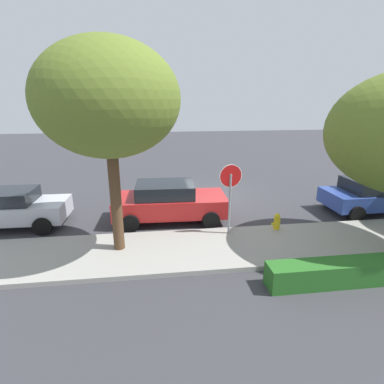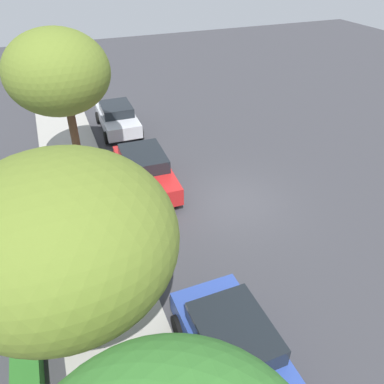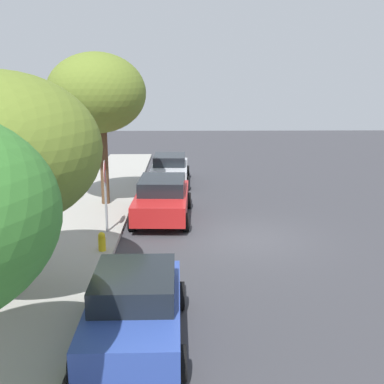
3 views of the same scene
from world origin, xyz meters
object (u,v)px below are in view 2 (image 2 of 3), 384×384
object	(u,v)px
street_tree_far	(64,240)
stop_sign	(108,183)
parked_car_blue	(235,347)
parked_car_silver	(117,117)
fire_hydrant	(128,246)
parked_car_red	(145,170)
street_tree_mid_block	(58,73)

from	to	relation	value
street_tree_far	stop_sign	bearing A→B (deg)	-18.14
parked_car_blue	parked_car_silver	distance (m)	14.18
stop_sign	fire_hydrant	xyz separation A→B (m)	(-1.77, -0.12, -1.39)
parked_car_red	fire_hydrant	size ratio (longest dim) A/B	6.03
parked_car_red	street_tree_far	distance (m)	7.97
parked_car_red	fire_hydrant	world-z (taller)	parked_car_red
street_tree_far	parked_car_blue	bearing A→B (deg)	-118.83
parked_car_red	parked_car_silver	bearing A→B (deg)	-1.12
street_tree_mid_block	fire_hydrant	xyz separation A→B (m)	(-5.34, -0.90, -4.15)
parked_car_silver	street_tree_far	bearing A→B (deg)	164.63
street_tree_mid_block	fire_hydrant	world-z (taller)	street_tree_mid_block
stop_sign	parked_car_red	world-z (taller)	stop_sign
parked_car_blue	fire_hydrant	size ratio (longest dim) A/B	5.46
stop_sign	parked_car_silver	xyz separation A→B (m)	(7.71, -1.87, -1.02)
street_tree_far	fire_hydrant	xyz separation A→B (m)	(2.98, -1.68, -3.27)
parked_car_silver	fire_hydrant	bearing A→B (deg)	169.57
parked_car_blue	fire_hydrant	bearing A→B (deg)	17.13
stop_sign	parked_car_red	size ratio (longest dim) A/B	0.59
parked_car_blue	street_tree_far	size ratio (longest dim) A/B	0.72
parked_car_blue	street_tree_far	distance (m)	4.59
stop_sign	parked_car_red	bearing A→B (deg)	-42.35
parked_car_silver	fire_hydrant	xyz separation A→B (m)	(-9.48, 1.74, -0.37)
street_tree_mid_block	parked_car_red	bearing A→B (deg)	-123.05
stop_sign	fire_hydrant	distance (m)	2.25
parked_car_blue	street_tree_far	world-z (taller)	street_tree_far
parked_car_silver	parked_car_red	bearing A→B (deg)	178.88
parked_car_silver	stop_sign	bearing A→B (deg)	166.37
parked_car_silver	fire_hydrant	distance (m)	9.64
stop_sign	street_tree_mid_block	xyz separation A→B (m)	(3.57, 0.77, 2.76)
stop_sign	fire_hydrant	world-z (taller)	stop_sign
parked_car_silver	fire_hydrant	world-z (taller)	parked_car_silver
parked_car_red	fire_hydrant	xyz separation A→B (m)	(-3.69, 1.63, -0.42)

